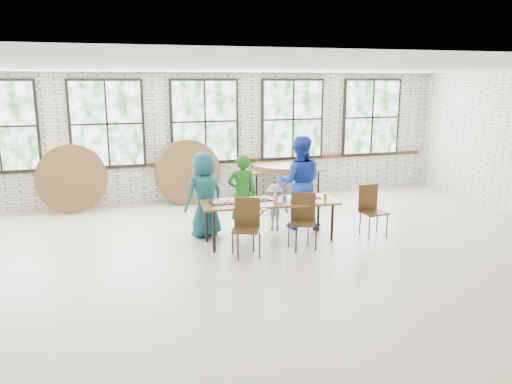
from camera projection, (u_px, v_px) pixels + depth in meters
room at (205, 123)px, 11.67m from camera, size 12.00×12.00×12.00m
dining_table at (270, 204)px, 8.80m from camera, size 2.46×1.01×0.74m
chair_near_left at (247, 222)px, 8.15m from camera, size 0.55×0.54×0.95m
chair_near_right at (303, 216)px, 8.51m from camera, size 0.55×0.54×0.95m
chair_spare at (371, 206)px, 9.19m from camera, size 0.47×0.46×0.95m
adult_teal at (205, 195)px, 9.09m from camera, size 0.89×0.74×1.56m
adult_green at (242, 194)px, 9.30m from camera, size 0.60×0.44×1.50m
toddler at (275, 207)px, 9.55m from camera, size 0.59×0.36×0.89m
adult_blue at (299, 182)px, 9.60m from camera, size 1.05×0.94×1.79m
storage_table at (284, 171)px, 11.95m from camera, size 1.81×0.77×0.74m
tabletop_clutter at (274, 200)px, 8.78m from camera, size 2.09×0.63×0.11m
round_tops_stacked at (284, 166)px, 11.93m from camera, size 1.50×1.50×0.13m
round_tops_leaning at (151, 175)px, 11.23m from camera, size 4.03×0.41×1.49m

